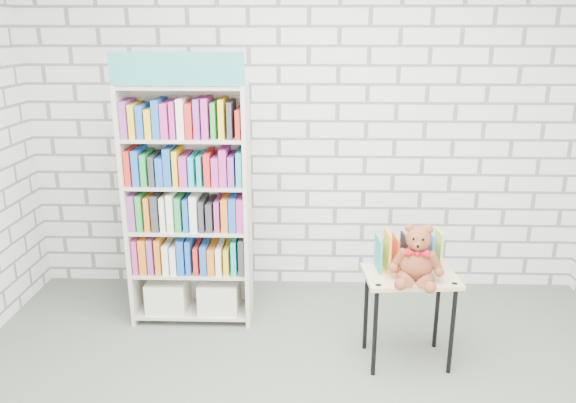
{
  "coord_description": "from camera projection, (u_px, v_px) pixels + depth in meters",
  "views": [
    {
      "loc": [
        -0.02,
        -2.47,
        2.1
      ],
      "look_at": [
        -0.13,
        0.95,
        1.05
      ],
      "focal_mm": 35.0,
      "sensor_mm": 36.0,
      "label": 1
    }
  ],
  "objects": [
    {
      "name": "room_shell",
      "position": [
        310.0,
        105.0,
        2.45
      ],
      "size": [
        4.52,
        4.02,
        2.81
      ],
      "color": "silver",
      "rests_on": "ground"
    },
    {
      "name": "bookshelf",
      "position": [
        189.0,
        204.0,
        4.03
      ],
      "size": [
        0.88,
        0.34,
        1.97
      ],
      "color": "beige",
      "rests_on": "ground"
    },
    {
      "name": "display_table",
      "position": [
        410.0,
        287.0,
        3.57
      ],
      "size": [
        0.6,
        0.44,
        0.62
      ],
      "color": "tan",
      "rests_on": "ground"
    },
    {
      "name": "table_books",
      "position": [
        408.0,
        251.0,
        3.6
      ],
      "size": [
        0.41,
        0.21,
        0.24
      ],
      "color": "teal",
      "rests_on": "display_table"
    },
    {
      "name": "teddy_bear",
      "position": [
        417.0,
        259.0,
        3.41
      ],
      "size": [
        0.33,
        0.32,
        0.36
      ],
      "color": "brown",
      "rests_on": "display_table"
    }
  ]
}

